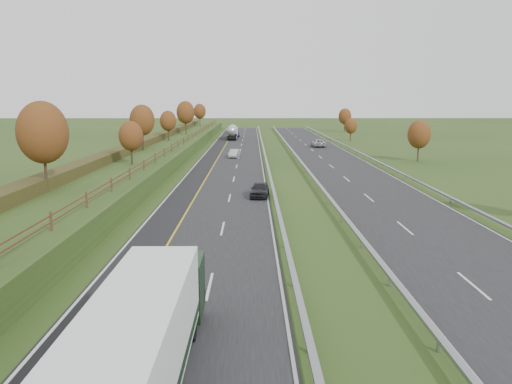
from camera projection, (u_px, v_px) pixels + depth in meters
ground at (284, 170)px, 69.65m from camera, size 400.00×400.00×0.00m
near_carriageway at (229, 166)px, 74.50m from camera, size 10.50×200.00×0.04m
far_carriageway at (339, 166)px, 74.63m from camera, size 10.50×200.00×0.04m
hard_shoulder at (203, 166)px, 74.47m from camera, size 3.00×200.00×0.04m
lane_markings at (271, 165)px, 74.43m from camera, size 26.75×200.00×0.01m
embankment_left at (141, 159)px, 74.22m from camera, size 12.00×200.00×2.00m
hedge_left at (127, 149)px, 73.92m from camera, size 2.20×180.00×1.10m
fence_left at (171, 148)px, 73.53m from camera, size 0.12×189.06×1.20m
median_barrier_near at (267, 162)px, 74.44m from camera, size 0.32×200.00×0.71m
median_barrier_far at (301, 162)px, 74.48m from camera, size 0.32×200.00×0.71m
outer_barrier_far at (377, 162)px, 74.57m from camera, size 0.32×200.00×0.71m
trees_left at (137, 124)px, 69.93m from camera, size 6.64×164.30×7.66m
trees_far at (379, 127)px, 102.69m from camera, size 8.45×118.60×7.12m
box_lorry at (135, 358)px, 14.50m from camera, size 2.58×16.28×4.06m
road_tanker at (232, 132)px, 124.29m from camera, size 2.40×11.22×3.46m
car_dark_near at (260, 189)px, 50.52m from camera, size 2.18×4.59×1.52m
car_silver_mid at (234, 153)px, 84.91m from camera, size 1.96×4.28×1.36m
car_small_far at (235, 134)px, 132.42m from camera, size 2.62×5.46×1.53m
car_oncoming at (318, 143)px, 103.95m from camera, size 2.68×5.59×1.54m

